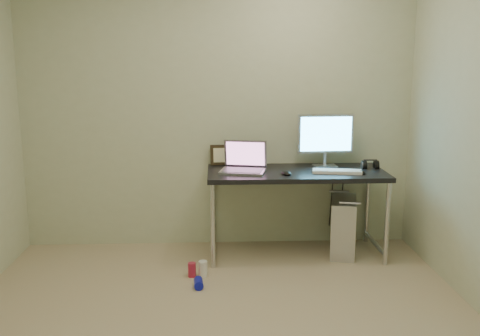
# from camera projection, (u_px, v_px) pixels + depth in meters

# --- Properties ---
(wall_back) EXTENTS (3.50, 0.02, 2.50)m
(wall_back) POSITION_uv_depth(u_px,v_px,m) (218.00, 109.00, 4.78)
(wall_back) COLOR beige
(wall_back) RESTS_ON ground
(desk) EXTENTS (1.52, 0.66, 0.75)m
(desk) POSITION_uv_depth(u_px,v_px,m) (296.00, 180.00, 4.60)
(desk) COLOR black
(desk) RESTS_ON ground
(tower_computer) EXTENTS (0.31, 0.51, 0.53)m
(tower_computer) POSITION_uv_depth(u_px,v_px,m) (343.00, 226.00, 4.70)
(tower_computer) COLOR silver
(tower_computer) RESTS_ON ground
(cable_a) EXTENTS (0.01, 0.16, 0.69)m
(cable_a) POSITION_uv_depth(u_px,v_px,m) (331.00, 201.00, 4.94)
(cable_a) COLOR black
(cable_a) RESTS_ON ground
(cable_b) EXTENTS (0.02, 0.11, 0.71)m
(cable_b) POSITION_uv_depth(u_px,v_px,m) (341.00, 204.00, 4.93)
(cable_b) COLOR black
(cable_b) RESTS_ON ground
(can_red) EXTENTS (0.08, 0.08, 0.11)m
(can_red) POSITION_uv_depth(u_px,v_px,m) (192.00, 270.00, 4.22)
(can_red) COLOR #B42242
(can_red) RESTS_ON ground
(can_white) EXTENTS (0.07, 0.07, 0.13)m
(can_white) POSITION_uv_depth(u_px,v_px,m) (203.00, 269.00, 4.22)
(can_white) COLOR white
(can_white) RESTS_ON ground
(can_blue) EXTENTS (0.08, 0.13, 0.07)m
(can_blue) POSITION_uv_depth(u_px,v_px,m) (199.00, 283.00, 4.02)
(can_blue) COLOR #1017C1
(can_blue) RESTS_ON ground
(laptop) EXTENTS (0.43, 0.38, 0.26)m
(laptop) POSITION_uv_depth(u_px,v_px,m) (244.00, 164.00, 4.55)
(laptop) COLOR #B2B2BA
(laptop) RESTS_ON desk
(monitor) EXTENTS (0.50, 0.16, 0.47)m
(monitor) POSITION_uv_depth(u_px,v_px,m) (326.00, 136.00, 4.70)
(monitor) COLOR #B2B2BA
(monitor) RESTS_ON desk
(keyboard) EXTENTS (0.43, 0.20, 0.02)m
(keyboard) POSITION_uv_depth(u_px,v_px,m) (337.00, 171.00, 4.49)
(keyboard) COLOR white
(keyboard) RESTS_ON desk
(mouse_right) EXTENTS (0.09, 0.11, 0.03)m
(mouse_right) POSITION_uv_depth(u_px,v_px,m) (361.00, 172.00, 4.46)
(mouse_right) COLOR black
(mouse_right) RESTS_ON desk
(mouse_left) EXTENTS (0.11, 0.14, 0.04)m
(mouse_left) POSITION_uv_depth(u_px,v_px,m) (286.00, 172.00, 4.42)
(mouse_left) COLOR black
(mouse_left) RESTS_ON desk
(headphones) EXTENTS (0.14, 0.09, 0.10)m
(headphones) POSITION_uv_depth(u_px,v_px,m) (370.00, 165.00, 4.68)
(headphones) COLOR black
(headphones) RESTS_ON desk
(picture_frame) EXTENTS (0.23, 0.08, 0.19)m
(picture_frame) POSITION_uv_depth(u_px,v_px,m) (223.00, 155.00, 4.82)
(picture_frame) COLOR black
(picture_frame) RESTS_ON desk
(webcam) EXTENTS (0.05, 0.04, 0.13)m
(webcam) POSITION_uv_depth(u_px,v_px,m) (245.00, 154.00, 4.83)
(webcam) COLOR silver
(webcam) RESTS_ON desk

